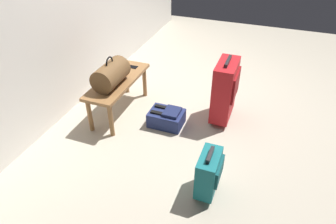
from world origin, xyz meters
The scene contains 7 objects.
ground_plane centered at (0.00, 0.00, 0.00)m, with size 6.60×6.60×0.00m, color #B2A893.
bench centered at (-0.44, 0.96, 0.37)m, with size 1.00×0.36×0.44m.
duffel_bag_brown centered at (-0.56, 0.96, 0.57)m, with size 0.44×0.26×0.34m.
cell_phone centered at (-0.09, 0.95, 0.44)m, with size 0.07×0.14×0.01m.
suitcase_upright_red centered at (-0.15, -0.22, 0.39)m, with size 0.45×0.23×0.75m.
suitcase_small_teal centered at (-1.28, -0.34, 0.24)m, with size 0.32×0.19×0.46m.
backpack_navy centered at (-0.49, 0.34, 0.09)m, with size 0.28×0.38×0.21m.
Camera 1 is at (-3.08, -0.64, 2.12)m, focal length 32.37 mm.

